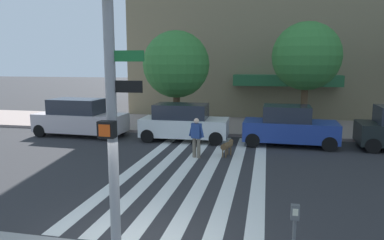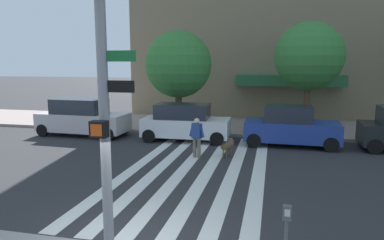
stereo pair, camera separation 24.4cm
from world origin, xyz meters
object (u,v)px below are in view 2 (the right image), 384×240
street_tree_middle (309,56)px  parked_car_behind_first (185,123)px  parked_car_third_in_line (291,127)px  traffic_light_pole (102,82)px  parking_meter_second_along (286,233)px  street_tree_nearest (178,65)px  parked_car_near_curb (82,118)px  pedestrian_dog_walker (197,135)px  dog_on_leash (228,146)px

street_tree_middle → parked_car_behind_first: bearing=-152.3°
street_tree_middle → parked_car_third_in_line: bearing=-106.6°
parked_car_third_in_line → parked_car_behind_first: bearing=-180.0°
traffic_light_pole → parking_meter_second_along: traffic_light_pole is taller
street_tree_nearest → parked_car_near_curb: bearing=-154.8°
parked_car_near_curb → street_tree_nearest: 5.95m
street_tree_nearest → pedestrian_dog_walker: size_ratio=3.34×
street_tree_nearest → dog_on_leash: size_ratio=4.98×
street_tree_middle → pedestrian_dog_walker: (-4.77, -6.28, -3.27)m
dog_on_leash → pedestrian_dog_walker: bearing=-156.0°
street_tree_middle → dog_on_leash: street_tree_middle is taller
parked_car_behind_first → parked_car_third_in_line: (5.10, 0.00, -0.02)m
traffic_light_pole → dog_on_leash: 9.51m
parked_car_behind_first → street_tree_middle: (6.04, 3.18, 3.29)m
street_tree_middle → pedestrian_dog_walker: street_tree_middle is taller
traffic_light_pole → dog_on_leash: size_ratio=5.28×
parked_car_behind_first → parking_meter_second_along: bearing=-67.9°
parking_meter_second_along → street_tree_middle: (1.50, 14.35, 3.17)m
parking_meter_second_along → parked_car_near_curb: 15.15m
street_tree_nearest → parked_car_third_in_line: bearing=-20.3°
parked_car_near_curb → parked_car_third_in_line: parked_car_near_curb is taller
street_tree_nearest → pedestrian_dog_walker: 6.44m
traffic_light_pole → street_tree_middle: bearing=72.6°
traffic_light_pole → parked_car_third_in_line: traffic_light_pole is taller
parked_car_near_curb → street_tree_nearest: (4.74, 2.24, 2.81)m
parked_car_third_in_line → dog_on_leash: parked_car_third_in_line is taller
parked_car_near_curb → parked_car_third_in_line: bearing=-0.0°
street_tree_middle → street_tree_nearest: bearing=-172.3°
parked_car_third_in_line → street_tree_nearest: 7.05m
parked_car_behind_first → street_tree_middle: street_tree_middle is taller
parked_car_behind_first → pedestrian_dog_walker: (1.27, -3.10, 0.02)m
parked_car_third_in_line → street_tree_nearest: bearing=159.7°
traffic_light_pole → street_tree_nearest: (-2.40, 13.74, 0.24)m
parked_car_third_in_line → street_tree_nearest: (-6.04, 2.24, 2.87)m
parked_car_near_curb → pedestrian_dog_walker: bearing=-24.1°
parked_car_near_curb → street_tree_nearest: street_tree_nearest is taller
street_tree_middle → pedestrian_dog_walker: 8.54m
parked_car_third_in_line → pedestrian_dog_walker: 4.93m
traffic_light_pole → parked_car_third_in_line: 12.34m
parked_car_third_in_line → street_tree_middle: (0.94, 3.18, 3.31)m
pedestrian_dog_walker → dog_on_leash: 1.41m
parked_car_third_in_line → street_tree_middle: 4.68m
parked_car_third_in_line → street_tree_middle: size_ratio=0.74×
parking_meter_second_along → street_tree_middle: bearing=84.0°
parking_meter_second_along → street_tree_nearest: 14.74m
parked_car_near_curb → parked_car_behind_first: parked_car_near_curb is taller
parked_car_near_curb → pedestrian_dog_walker: 7.61m
parked_car_behind_first → street_tree_nearest: size_ratio=0.79×
traffic_light_pole → parking_meter_second_along: bearing=6.0°
dog_on_leash → parking_meter_second_along: bearing=-76.5°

